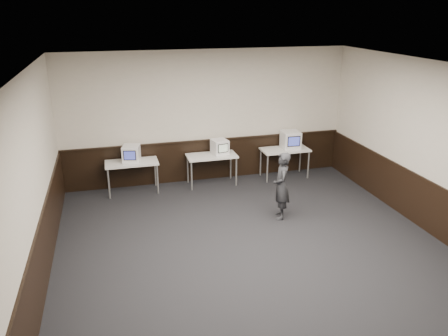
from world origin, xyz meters
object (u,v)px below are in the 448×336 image
at_px(desk_left, 132,165).
at_px(desk_right, 285,152).
at_px(desk_center, 212,158).
at_px(emac_center, 220,147).
at_px(emac_left, 131,153).
at_px(emac_right, 291,140).
at_px(person, 281,186).

height_order(desk_left, desk_right, same).
bearing_deg(desk_center, desk_left, 180.00).
xyz_separation_m(desk_right, emac_center, (-1.69, 0.04, 0.25)).
height_order(desk_left, emac_left, emac_left).
xyz_separation_m(desk_center, emac_right, (2.06, 0.04, 0.29)).
xyz_separation_m(emac_center, person, (0.73, -2.17, -0.23)).
xyz_separation_m(emac_center, emac_right, (1.84, 0.00, 0.04)).
bearing_deg(emac_left, person, -24.01).
bearing_deg(desk_center, person, -66.21).
bearing_deg(emac_right, desk_right, -162.34).
distance_m(emac_left, person, 3.58).
bearing_deg(emac_center, emac_left, 168.98).
height_order(desk_left, emac_center, emac_center).
height_order(emac_center, emac_right, emac_right).
height_order(desk_center, person, person).
bearing_deg(person, emac_center, -145.37).
bearing_deg(emac_center, desk_left, 170.07).
distance_m(desk_center, emac_right, 2.08).
distance_m(emac_left, emac_right, 3.95).
bearing_deg(emac_center, person, -82.39).
xyz_separation_m(desk_center, desk_right, (1.90, 0.00, 0.00)).
distance_m(desk_center, emac_center, 0.33).
distance_m(desk_right, emac_right, 0.33).
xyz_separation_m(desk_left, person, (2.84, -2.14, 0.02)).
distance_m(desk_left, person, 3.56).
distance_m(desk_left, emac_right, 3.97).
bearing_deg(desk_left, emac_left, 76.71).
bearing_deg(desk_center, emac_right, 1.17).
distance_m(desk_right, emac_center, 1.71).
bearing_deg(desk_right, emac_center, 178.73).
height_order(desk_right, person, person).
relative_size(emac_right, person, 0.35).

